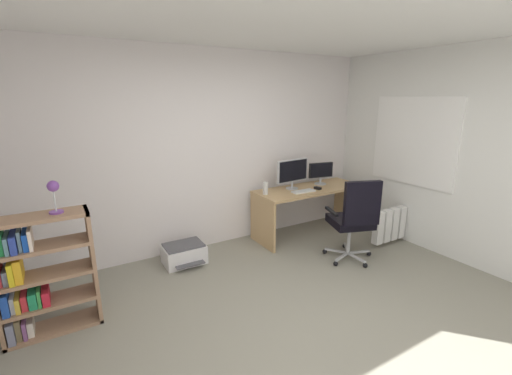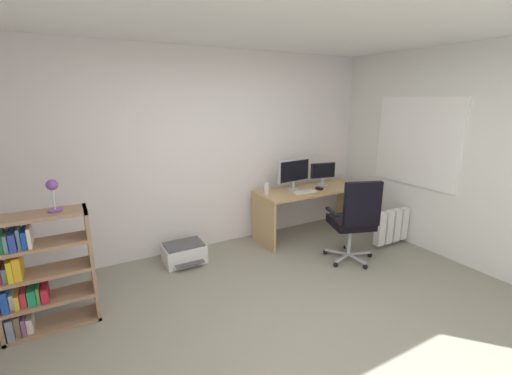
{
  "view_description": "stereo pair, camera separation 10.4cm",
  "coord_description": "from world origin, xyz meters",
  "px_view_note": "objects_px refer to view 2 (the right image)",
  "views": [
    {
      "loc": [
        -1.75,
        -1.95,
        2.01
      ],
      "look_at": [
        0.33,
        1.53,
        0.94
      ],
      "focal_mm": 24.06,
      "sensor_mm": 36.0,
      "label": 1
    },
    {
      "loc": [
        -1.66,
        -2.0,
        2.01
      ],
      "look_at": [
        0.33,
        1.53,
        0.94
      ],
      "focal_mm": 24.06,
      "sensor_mm": 36.0,
      "label": 2
    }
  ],
  "objects_px": {
    "office_chair": "(355,218)",
    "desk_lamp": "(53,190)",
    "monitor_main": "(294,172)",
    "computer_mouse": "(319,189)",
    "radiator": "(403,223)",
    "printer": "(184,253)",
    "desk": "(311,200)",
    "bookshelf": "(35,275)",
    "keyboard": "(305,192)",
    "monitor_secondary": "(323,172)",
    "desktop_speaker": "(266,188)"
  },
  "relations": [
    {
      "from": "monitor_main",
      "to": "radiator",
      "type": "bearing_deg",
      "value": -38.91
    },
    {
      "from": "desktop_speaker",
      "to": "bookshelf",
      "type": "relative_size",
      "value": 0.16
    },
    {
      "from": "monitor_main",
      "to": "desk_lamp",
      "type": "distance_m",
      "value": 3.05
    },
    {
      "from": "office_chair",
      "to": "desk_lamp",
      "type": "xyz_separation_m",
      "value": [
        -3.1,
        0.42,
        0.66
      ]
    },
    {
      "from": "monitor_main",
      "to": "desktop_speaker",
      "type": "distance_m",
      "value": 0.52
    },
    {
      "from": "keyboard",
      "to": "office_chair",
      "type": "xyz_separation_m",
      "value": [
        0.11,
        -0.87,
        -0.13
      ]
    },
    {
      "from": "desk",
      "to": "keyboard",
      "type": "relative_size",
      "value": 4.91
    },
    {
      "from": "monitor_secondary",
      "to": "desktop_speaker",
      "type": "distance_m",
      "value": 1.04
    },
    {
      "from": "monitor_secondary",
      "to": "radiator",
      "type": "height_order",
      "value": "monitor_secondary"
    },
    {
      "from": "monitor_main",
      "to": "desk",
      "type": "bearing_deg",
      "value": -21.24
    },
    {
      "from": "desk",
      "to": "printer",
      "type": "distance_m",
      "value": 1.98
    },
    {
      "from": "desk",
      "to": "office_chair",
      "type": "distance_m",
      "value": 1.0
    },
    {
      "from": "office_chair",
      "to": "printer",
      "type": "bearing_deg",
      "value": 150.18
    },
    {
      "from": "monitor_main",
      "to": "radiator",
      "type": "distance_m",
      "value": 1.7
    },
    {
      "from": "monitor_main",
      "to": "printer",
      "type": "bearing_deg",
      "value": -178.37
    },
    {
      "from": "computer_mouse",
      "to": "office_chair",
      "type": "bearing_deg",
      "value": -110.33
    },
    {
      "from": "monitor_main",
      "to": "computer_mouse",
      "type": "distance_m",
      "value": 0.44
    },
    {
      "from": "monitor_secondary",
      "to": "keyboard",
      "type": "distance_m",
      "value": 0.58
    },
    {
      "from": "monitor_main",
      "to": "monitor_secondary",
      "type": "xyz_separation_m",
      "value": [
        0.54,
        0.0,
        -0.06
      ]
    },
    {
      "from": "bookshelf",
      "to": "monitor_main",
      "type": "bearing_deg",
      "value": 11.91
    },
    {
      "from": "desk",
      "to": "keyboard",
      "type": "height_order",
      "value": "keyboard"
    },
    {
      "from": "keyboard",
      "to": "computer_mouse",
      "type": "xyz_separation_m",
      "value": [
        0.27,
        0.01,
        0.01
      ]
    },
    {
      "from": "monitor_secondary",
      "to": "bookshelf",
      "type": "height_order",
      "value": "bookshelf"
    },
    {
      "from": "office_chair",
      "to": "bookshelf",
      "type": "height_order",
      "value": "office_chair"
    },
    {
      "from": "monitor_main",
      "to": "radiator",
      "type": "xyz_separation_m",
      "value": [
        1.21,
        -0.97,
        -0.69
      ]
    },
    {
      "from": "desktop_speaker",
      "to": "monitor_secondary",
      "type": "bearing_deg",
      "value": 2.66
    },
    {
      "from": "desk_lamp",
      "to": "radiator",
      "type": "relative_size",
      "value": 0.27
    },
    {
      "from": "monitor_secondary",
      "to": "desk_lamp",
      "type": "bearing_deg",
      "value": -169.12
    },
    {
      "from": "monitor_secondary",
      "to": "desktop_speaker",
      "type": "bearing_deg",
      "value": -177.34
    },
    {
      "from": "keyboard",
      "to": "printer",
      "type": "xyz_separation_m",
      "value": [
        -1.72,
        0.18,
        -0.61
      ]
    },
    {
      "from": "desk",
      "to": "monitor_main",
      "type": "xyz_separation_m",
      "value": [
        -0.25,
        0.1,
        0.43
      ]
    },
    {
      "from": "computer_mouse",
      "to": "desktop_speaker",
      "type": "bearing_deg",
      "value": 158.73
    },
    {
      "from": "keyboard",
      "to": "desk_lamp",
      "type": "height_order",
      "value": "desk_lamp"
    },
    {
      "from": "desk",
      "to": "desk_lamp",
      "type": "height_order",
      "value": "desk_lamp"
    },
    {
      "from": "desk",
      "to": "keyboard",
      "type": "distance_m",
      "value": 0.31
    },
    {
      "from": "desk",
      "to": "computer_mouse",
      "type": "relative_size",
      "value": 16.69
    },
    {
      "from": "computer_mouse",
      "to": "keyboard",
      "type": "bearing_deg",
      "value": 173.0
    },
    {
      "from": "radiator",
      "to": "computer_mouse",
      "type": "bearing_deg",
      "value": 139.75
    },
    {
      "from": "printer",
      "to": "monitor_secondary",
      "type": "bearing_deg",
      "value": 1.24
    },
    {
      "from": "monitor_main",
      "to": "bookshelf",
      "type": "height_order",
      "value": "monitor_main"
    },
    {
      "from": "monitor_main",
      "to": "keyboard",
      "type": "height_order",
      "value": "monitor_main"
    },
    {
      "from": "bookshelf",
      "to": "desk_lamp",
      "type": "bearing_deg",
      "value": -0.11
    },
    {
      "from": "bookshelf",
      "to": "monitor_secondary",
      "type": "bearing_deg",
      "value": 10.23
    },
    {
      "from": "monitor_secondary",
      "to": "office_chair",
      "type": "height_order",
      "value": "office_chair"
    },
    {
      "from": "computer_mouse",
      "to": "office_chair",
      "type": "height_order",
      "value": "office_chair"
    },
    {
      "from": "desk",
      "to": "radiator",
      "type": "relative_size",
      "value": 1.61
    },
    {
      "from": "computer_mouse",
      "to": "desktop_speaker",
      "type": "relative_size",
      "value": 0.59
    },
    {
      "from": "office_chair",
      "to": "printer",
      "type": "xyz_separation_m",
      "value": [
        -1.83,
        1.05,
        -0.48
      ]
    },
    {
      "from": "keyboard",
      "to": "bookshelf",
      "type": "distance_m",
      "value": 3.26
    },
    {
      "from": "desk",
      "to": "office_chair",
      "type": "xyz_separation_m",
      "value": [
        -0.11,
        -1.0,
        0.06
      ]
    }
  ]
}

